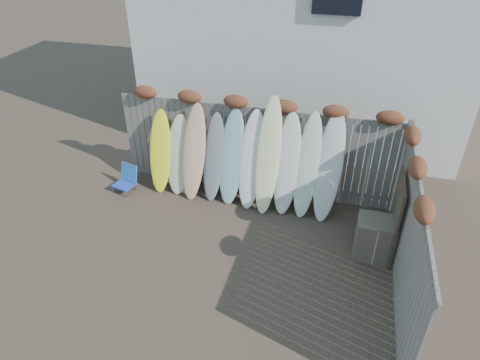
% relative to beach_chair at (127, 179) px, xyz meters
% --- Properties ---
extents(ground, '(80.00, 80.00, 0.00)m').
position_rel_beach_chair_xyz_m(ground, '(2.77, -1.67, -0.27)').
color(ground, '#493A2D').
extents(back_fence, '(6.05, 0.28, 2.24)m').
position_rel_beach_chair_xyz_m(back_fence, '(2.83, 0.72, 0.91)').
color(back_fence, slate).
rests_on(back_fence, ground).
extents(right_fence, '(0.28, 4.40, 2.24)m').
position_rel_beach_chair_xyz_m(right_fence, '(5.77, -1.42, 0.87)').
color(right_fence, slate).
rests_on(right_fence, ground).
extents(house, '(8.50, 5.50, 6.33)m').
position_rel_beach_chair_xyz_m(house, '(3.27, 4.82, 2.93)').
color(house, silver).
rests_on(house, ground).
extents(beach_chair, '(0.54, 0.56, 0.59)m').
position_rel_beach_chair_xyz_m(beach_chair, '(0.00, 0.00, 0.00)').
color(beach_chair, '#253CBA').
rests_on(beach_chair, ground).
extents(wooden_crate, '(0.67, 0.56, 0.78)m').
position_rel_beach_chair_xyz_m(wooden_crate, '(5.39, -0.79, 0.12)').
color(wooden_crate, '#725D55').
rests_on(wooden_crate, ground).
extents(lattice_panel, '(0.06, 1.04, 1.56)m').
position_rel_beach_chair_xyz_m(lattice_panel, '(5.67, -0.59, 0.51)').
color(lattice_panel, '#4C422E').
rests_on(lattice_panel, ground).
extents(surfboard_0, '(0.53, 0.67, 1.80)m').
position_rel_beach_chair_xyz_m(surfboard_0, '(0.75, 0.32, 0.63)').
color(surfboard_0, '#FDF51D').
rests_on(surfboard_0, ground).
extents(surfboard_1, '(0.55, 0.63, 1.73)m').
position_rel_beach_chair_xyz_m(surfboard_1, '(1.17, 0.34, 0.60)').
color(surfboard_1, beige).
rests_on(surfboard_1, ground).
extents(surfboard_2, '(0.58, 0.77, 2.04)m').
position_rel_beach_chair_xyz_m(surfboard_2, '(1.55, 0.27, 0.75)').
color(surfboard_2, '#FFAB85').
rests_on(surfboard_2, ground).
extents(surfboard_3, '(0.48, 0.69, 1.87)m').
position_rel_beach_chair_xyz_m(surfboard_3, '(1.98, 0.31, 0.66)').
color(surfboard_3, slate).
rests_on(surfboard_3, ground).
extents(surfboard_4, '(0.58, 0.74, 2.00)m').
position_rel_beach_chair_xyz_m(surfboard_4, '(2.38, 0.31, 0.73)').
color(surfboard_4, '#85B5BE').
rests_on(surfboard_4, ground).
extents(surfboard_5, '(0.58, 0.76, 2.04)m').
position_rel_beach_chair_xyz_m(surfboard_5, '(2.82, 0.28, 0.75)').
color(surfboard_5, white).
rests_on(surfboard_5, ground).
extents(surfboard_6, '(0.52, 0.85, 2.36)m').
position_rel_beach_chair_xyz_m(surfboard_6, '(3.17, 0.24, 0.91)').
color(surfboard_6, '#FEFCB8').
rests_on(surfboard_6, ground).
extents(surfboard_7, '(0.53, 0.74, 2.06)m').
position_rel_beach_chair_xyz_m(surfboard_7, '(3.56, 0.28, 0.76)').
color(surfboard_7, silver).
rests_on(surfboard_7, ground).
extents(surfboard_8, '(0.54, 0.79, 2.11)m').
position_rel_beach_chair_xyz_m(surfboard_8, '(3.97, 0.28, 0.79)').
color(surfboard_8, silver).
rests_on(surfboard_8, ground).
extents(surfboard_9, '(0.58, 0.82, 2.21)m').
position_rel_beach_chair_xyz_m(surfboard_9, '(4.39, 0.27, 0.83)').
color(surfboard_9, silver).
rests_on(surfboard_9, ground).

